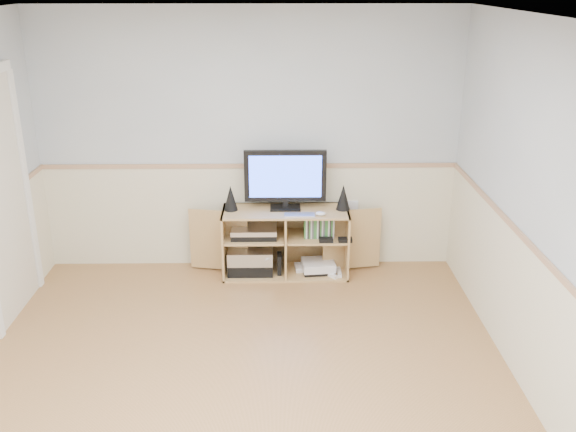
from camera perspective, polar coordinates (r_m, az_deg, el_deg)
The scene contains 11 objects.
room at distance 4.12m, azimuth -5.52°, elevation -1.09°, with size 4.04×4.54×2.54m.
media_cabinet at distance 6.22m, azimuth -0.24°, elevation -2.08°, with size 1.87×0.45×0.65m.
monitor at distance 6.00m, azimuth -0.24°, elevation 3.43°, with size 0.77×0.18×0.57m.
speaker_left at distance 6.05m, azimuth -5.12°, elevation 1.61°, with size 0.13×0.13×0.24m, color black.
speaker_right at distance 6.07m, azimuth 4.93°, elevation 1.68°, with size 0.13×0.13×0.24m, color black.
keyboard at distance 5.93m, azimuth 1.03°, elevation 0.10°, with size 0.28×0.11×0.01m, color white.
mouse at distance 5.93m, azimuth 2.91°, elevation 0.22°, with size 0.10×0.06×0.04m, color white.
av_components at distance 6.22m, azimuth -3.20°, elevation -3.26°, with size 0.52×0.32×0.47m.
game_consoles at distance 6.28m, azimuth 2.59°, elevation -4.50°, with size 0.46×0.30×0.11m.
game_cases at distance 6.11m, azimuth 2.76°, elevation -1.00°, with size 0.28×0.14×0.19m, color #3F8C3F.
wall_outlet at distance 6.34m, azimuth 5.70°, elevation 0.83°, with size 0.12×0.03×0.12m, color white.
Camera 1 is at (0.28, -3.69, 2.73)m, focal length 40.00 mm.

